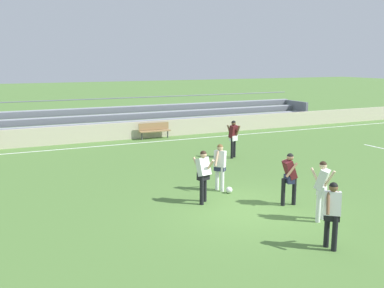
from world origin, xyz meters
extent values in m
plane|color=#517A38|center=(0.00, 0.00, 0.00)|extent=(160.00, 160.00, 0.00)
cube|color=white|center=(0.00, 11.82, 0.00)|extent=(44.00, 0.12, 0.01)
cube|color=beige|center=(0.00, 13.18, 0.48)|extent=(48.00, 0.16, 0.96)
cube|color=#9EA3AD|center=(3.36, 14.26, 0.37)|extent=(20.79, 0.36, 0.08)
cube|color=slate|center=(3.36, 14.06, 0.18)|extent=(20.79, 0.04, 0.37)
cube|color=#9EA3AD|center=(3.36, 15.05, 0.74)|extent=(20.79, 0.36, 0.08)
cube|color=slate|center=(3.36, 14.85, 0.55)|extent=(20.79, 0.04, 0.37)
cube|color=#9EA3AD|center=(3.36, 15.84, 1.11)|extent=(20.79, 0.36, 0.08)
cube|color=slate|center=(3.36, 15.64, 0.92)|extent=(20.79, 0.04, 0.37)
cube|color=#9EA3AD|center=(3.36, 16.64, 1.47)|extent=(20.79, 0.36, 0.08)
cube|color=slate|center=(3.36, 16.44, 1.29)|extent=(20.79, 0.04, 0.37)
cube|color=slate|center=(13.66, 15.45, 0.74)|extent=(0.20, 2.73, 1.47)
cylinder|color=slate|center=(3.36, 16.89, 2.02)|extent=(20.79, 0.06, 0.06)
cube|color=#99754C|center=(1.69, 12.66, 0.45)|extent=(1.80, 0.40, 0.06)
cube|color=#99754C|center=(1.69, 12.84, 0.70)|extent=(1.80, 0.05, 0.40)
cylinder|color=#47474C|center=(0.91, 12.66, 0.23)|extent=(0.07, 0.07, 0.45)
cylinder|color=#47474C|center=(2.47, 12.66, 0.23)|extent=(0.07, 0.07, 0.45)
cylinder|color=white|center=(0.22, 2.08, 0.42)|extent=(0.13, 0.13, 0.84)
cylinder|color=white|center=(0.15, 2.33, 0.42)|extent=(0.13, 0.13, 0.84)
cube|color=#232847|center=(0.18, 2.20, 0.82)|extent=(0.40, 0.42, 0.24)
cube|color=white|center=(0.18, 2.20, 1.12)|extent=(0.46, 0.47, 0.58)
cylinder|color=#D6A884|center=(0.01, 2.11, 1.16)|extent=(0.28, 0.25, 0.50)
cylinder|color=#D6A884|center=(0.36, 2.29, 1.16)|extent=(0.28, 0.25, 0.50)
sphere|color=#D6A884|center=(0.18, 2.20, 1.51)|extent=(0.21, 0.21, 0.21)
sphere|color=brown|center=(0.18, 2.20, 1.53)|extent=(0.20, 0.20, 0.20)
cylinder|color=black|center=(-1.04, 1.12, 0.45)|extent=(0.13, 0.13, 0.89)
cylinder|color=black|center=(-0.81, 1.36, 0.45)|extent=(0.13, 0.13, 0.89)
cube|color=black|center=(-0.93, 1.24, 0.87)|extent=(0.41, 0.31, 0.24)
cube|color=white|center=(-0.93, 1.24, 1.17)|extent=(0.47, 0.46, 0.60)
cylinder|color=#D6A884|center=(-1.07, 1.39, 1.21)|extent=(0.18, 0.38, 0.46)
cylinder|color=#D6A884|center=(-0.78, 1.09, 1.21)|extent=(0.18, 0.38, 0.46)
sphere|color=#D6A884|center=(-0.93, 1.24, 1.56)|extent=(0.21, 0.21, 0.21)
sphere|color=black|center=(-0.93, 1.24, 1.58)|extent=(0.20, 0.20, 0.20)
cylinder|color=black|center=(0.29, -3.23, 0.43)|extent=(0.13, 0.13, 0.85)
cylinder|color=black|center=(0.28, -2.98, 0.43)|extent=(0.13, 0.13, 0.85)
cube|color=black|center=(0.29, -3.11, 0.83)|extent=(0.42, 0.40, 0.24)
cube|color=white|center=(0.29, -3.11, 1.13)|extent=(0.48, 0.47, 0.58)
cylinder|color=brown|center=(0.10, -3.16, 1.17)|extent=(0.25, 0.29, 0.50)
cylinder|color=brown|center=(0.47, -3.05, 1.17)|extent=(0.25, 0.29, 0.50)
sphere|color=brown|center=(0.29, -3.11, 1.52)|extent=(0.21, 0.21, 0.21)
sphere|color=black|center=(0.29, -3.11, 1.54)|extent=(0.20, 0.20, 0.20)
cylinder|color=black|center=(3.33, 6.58, 0.47)|extent=(0.13, 0.13, 0.94)
cylinder|color=black|center=(3.11, 6.40, 0.47)|extent=(0.13, 0.13, 0.94)
cube|color=white|center=(3.22, 6.49, 0.92)|extent=(0.41, 0.33, 0.24)
cube|color=#56191E|center=(3.22, 6.49, 1.22)|extent=(0.46, 0.41, 0.59)
cylinder|color=brown|center=(3.36, 6.35, 1.26)|extent=(0.16, 0.29, 0.51)
cylinder|color=brown|center=(3.08, 6.63, 1.26)|extent=(0.16, 0.29, 0.51)
sphere|color=brown|center=(3.22, 6.49, 1.60)|extent=(0.21, 0.21, 0.21)
sphere|color=black|center=(3.22, 6.49, 1.63)|extent=(0.20, 0.20, 0.20)
cylinder|color=black|center=(1.19, -0.02, 0.43)|extent=(0.13, 0.13, 0.86)
cylinder|color=black|center=(1.55, -0.10, 0.43)|extent=(0.13, 0.13, 0.86)
cube|color=#232847|center=(1.37, -0.06, 0.84)|extent=(0.29, 0.40, 0.24)
cube|color=#56191E|center=(1.37, -0.06, 1.14)|extent=(0.47, 0.46, 0.60)
cylinder|color=#A87A5B|center=(1.45, 0.14, 1.17)|extent=(0.39, 0.16, 0.46)
cylinder|color=#A87A5B|center=(1.30, -0.26, 1.17)|extent=(0.39, 0.16, 0.46)
sphere|color=#A87A5B|center=(1.37, -0.06, 1.52)|extent=(0.21, 0.21, 0.21)
sphere|color=black|center=(1.37, -0.06, 1.54)|extent=(0.20, 0.20, 0.20)
cylinder|color=white|center=(1.49, -1.47, 0.46)|extent=(0.13, 0.13, 0.92)
cylinder|color=white|center=(1.21, -1.60, 0.46)|extent=(0.13, 0.13, 0.92)
cube|color=white|center=(1.35, -1.53, 0.90)|extent=(0.42, 0.39, 0.24)
cube|color=white|center=(1.35, -1.53, 1.20)|extent=(0.53, 0.53, 0.60)
cylinder|color=beige|center=(1.44, -1.72, 1.24)|extent=(0.24, 0.29, 0.50)
cylinder|color=beige|center=(1.26, -1.35, 1.24)|extent=(0.24, 0.29, 0.50)
sphere|color=beige|center=(1.35, -1.53, 1.59)|extent=(0.21, 0.21, 0.21)
sphere|color=black|center=(1.35, -1.53, 1.61)|extent=(0.20, 0.20, 0.20)
sphere|color=white|center=(0.33, 1.80, 0.11)|extent=(0.22, 0.22, 0.22)
camera|label=1|loc=(-6.87, -10.65, 4.43)|focal=41.28mm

